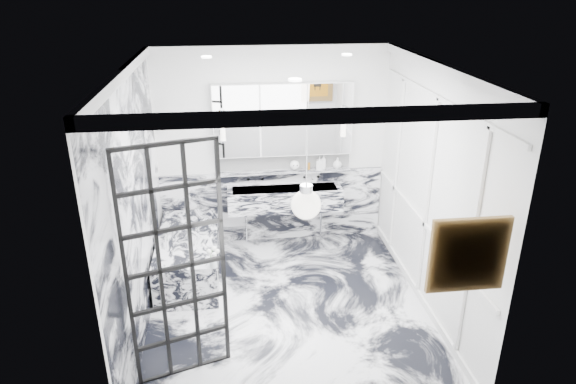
{
  "coord_description": "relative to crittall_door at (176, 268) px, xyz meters",
  "views": [
    {
      "loc": [
        -0.59,
        -5.03,
        3.59
      ],
      "look_at": [
        0.07,
        0.5,
        1.27
      ],
      "focal_mm": 32.0,
      "sensor_mm": 36.0,
      "label": 1
    }
  ],
  "objects": [
    {
      "name": "crittall_door",
      "position": [
        0.0,
        0.0,
        0.0
      ],
      "size": [
        0.85,
        0.3,
        2.34
      ],
      "primitive_type": null,
      "rotation": [
        0.0,
        0.0,
        0.31
      ],
      "color": "black",
      "rests_on": "floor"
    },
    {
      "name": "wall_front",
      "position": [
        1.12,
        -0.88,
        0.23
      ],
      "size": [
        3.6,
        0.0,
        3.6
      ],
      "primitive_type": "plane",
      "rotation": [
        -1.57,
        0.0,
        0.0
      ],
      "color": "white",
      "rests_on": "floor"
    },
    {
      "name": "face_pot",
      "position": [
        1.43,
        2.63,
        -0.01
      ],
      "size": [
        0.14,
        0.14,
        0.14
      ],
      "primitive_type": "sphere",
      "color": "white",
      "rests_on": "ledge"
    },
    {
      "name": "flower_vase",
      "position": [
        0.29,
        1.02,
        -0.56
      ],
      "size": [
        0.09,
        0.09,
        0.12
      ],
      "primitive_type": "cylinder",
      "color": "silver",
      "rests_on": "bathtub"
    },
    {
      "name": "wall_left",
      "position": [
        -0.48,
        0.92,
        0.23
      ],
      "size": [
        0.0,
        3.6,
        3.6
      ],
      "primitive_type": "plane",
      "rotation": [
        1.57,
        0.0,
        1.57
      ],
      "color": "white",
      "rests_on": "floor"
    },
    {
      "name": "ledge",
      "position": [
        1.27,
        2.64,
        -0.1
      ],
      "size": [
        1.9,
        0.14,
        0.04
      ],
      "primitive_type": "cube",
      "color": "silver",
      "rests_on": "wall_back"
    },
    {
      "name": "pendant_light",
      "position": [
        1.12,
        -0.39,
        0.74
      ],
      "size": [
        0.24,
        0.24,
        0.24
      ],
      "primitive_type": "sphere",
      "color": "white",
      "rests_on": "ceiling"
    },
    {
      "name": "sconce_left",
      "position": [
        0.45,
        2.55,
        0.61
      ],
      "size": [
        0.07,
        0.07,
        0.4
      ],
      "primitive_type": "cylinder",
      "color": "white",
      "rests_on": "mirror_cabinet"
    },
    {
      "name": "wall_right",
      "position": [
        2.72,
        0.92,
        0.23
      ],
      "size": [
        0.0,
        3.6,
        3.6
      ],
      "primitive_type": "plane",
      "rotation": [
        1.57,
        0.0,
        -1.57
      ],
      "color": "white",
      "rests_on": "floor"
    },
    {
      "name": "soap_bottle_a",
      "position": [
        1.84,
        2.63,
        0.02
      ],
      "size": [
        0.1,
        0.1,
        0.21
      ],
      "primitive_type": "imported",
      "rotation": [
        0.0,
        0.0,
        0.37
      ],
      "color": "#8C5919",
      "rests_on": "ledge"
    },
    {
      "name": "ceiling",
      "position": [
        1.12,
        0.92,
        1.63
      ],
      "size": [
        3.6,
        3.6,
        0.0
      ],
      "primitive_type": "plane",
      "rotation": [
        3.14,
        0.0,
        0.0
      ],
      "color": "white",
      "rests_on": "wall_back"
    },
    {
      "name": "subway_tile",
      "position": [
        1.27,
        2.7,
        0.03
      ],
      "size": [
        1.9,
        0.03,
        0.23
      ],
      "primitive_type": "cube",
      "color": "white",
      "rests_on": "wall_back"
    },
    {
      "name": "artwork",
      "position": [
        2.32,
        -0.84,
        0.45
      ],
      "size": [
        0.53,
        0.05,
        0.53
      ],
      "primitive_type": "cube",
      "color": "orange",
      "rests_on": "wall_front"
    },
    {
      "name": "marble_clad_back",
      "position": [
        1.12,
        2.69,
        -0.65
      ],
      "size": [
        3.18,
        0.05,
        1.05
      ],
      "primitive_type": "cube",
      "color": "white",
      "rests_on": "floor"
    },
    {
      "name": "marble_clad_left",
      "position": [
        -0.46,
        0.92,
        0.17
      ],
      "size": [
        0.02,
        3.56,
        2.68
      ],
      "primitive_type": "cube",
      "color": "white",
      "rests_on": "floor"
    },
    {
      "name": "mirror_cabinet",
      "position": [
        1.27,
        2.64,
        0.65
      ],
      "size": [
        1.9,
        0.16,
        1.0
      ],
      "primitive_type": "cube",
      "color": "white",
      "rests_on": "wall_back"
    },
    {
      "name": "trough_sink",
      "position": [
        1.27,
        2.47,
        -0.44
      ],
      "size": [
        1.6,
        0.45,
        0.3
      ],
      "primitive_type": "cube",
      "color": "silver",
      "rests_on": "wall_back"
    },
    {
      "name": "amber_bottle",
      "position": [
        1.63,
        2.63,
        -0.03
      ],
      "size": [
        0.04,
        0.04,
        0.1
      ],
      "primitive_type": "cylinder",
      "color": "#8C5919",
      "rests_on": "ledge"
    },
    {
      "name": "wall_back",
      "position": [
        1.12,
        2.72,
        0.23
      ],
      "size": [
        3.6,
        0.0,
        3.6
      ],
      "primitive_type": "plane",
      "rotation": [
        1.57,
        0.0,
        0.0
      ],
      "color": "white",
      "rests_on": "floor"
    },
    {
      "name": "floor",
      "position": [
        1.12,
        0.92,
        -1.17
      ],
      "size": [
        3.6,
        3.6,
        0.0
      ],
      "primitive_type": "plane",
      "color": "white",
      "rests_on": "ground"
    },
    {
      "name": "bathtub",
      "position": [
        -0.05,
        1.81,
        -0.9
      ],
      "size": [
        0.75,
        1.65,
        0.55
      ],
      "primitive_type": "cube",
      "color": "silver",
      "rests_on": "floor"
    },
    {
      "name": "sconce_right",
      "position": [
        2.09,
        2.55,
        0.61
      ],
      "size": [
        0.07,
        0.07,
        0.4
      ],
      "primitive_type": "cylinder",
      "color": "white",
      "rests_on": "mirror_cabinet"
    },
    {
      "name": "soap_bottle_c",
      "position": [
        2.04,
        2.63,
        -0.0
      ],
      "size": [
        0.16,
        0.16,
        0.16
      ],
      "primitive_type": "imported",
      "rotation": [
        0.0,
        0.0,
        0.29
      ],
      "color": "silver",
      "rests_on": "ledge"
    },
    {
      "name": "soap_bottle_b",
      "position": [
        1.78,
        2.63,
        0.01
      ],
      "size": [
        0.1,
        0.1,
        0.19
      ],
      "primitive_type": "imported",
      "rotation": [
        0.0,
        0.0,
        -0.2
      ],
      "color": "#4C4C51",
      "rests_on": "ledge"
    },
    {
      "name": "panel_molding",
      "position": [
        2.7,
        0.92,
        0.13
      ],
      "size": [
        0.03,
        3.4,
        2.3
      ],
      "primitive_type": "cube",
      "color": "white",
      "rests_on": "floor"
    }
  ]
}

